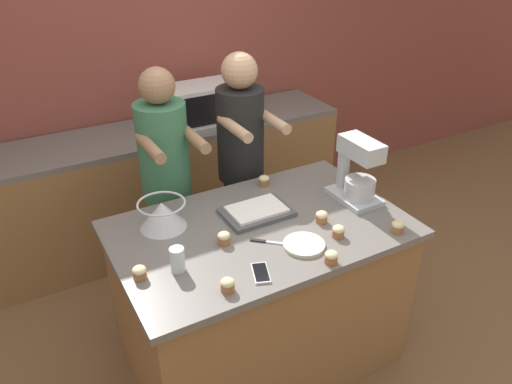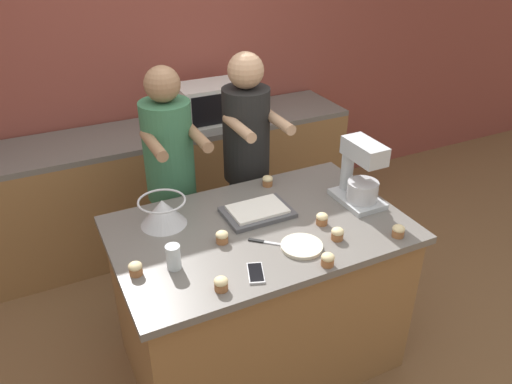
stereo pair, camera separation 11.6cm
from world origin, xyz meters
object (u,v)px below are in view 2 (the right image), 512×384
at_px(microwave_oven, 214,102).
at_px(drinking_glass, 173,257).
at_px(cell_phone, 256,273).
at_px(cupcake_1, 328,259).
at_px(small_plate, 302,246).
at_px(knife, 267,242).
at_px(cupcake_5, 222,237).
at_px(cupcake_7, 337,234).
at_px(cupcake_0, 322,219).
at_px(cupcake_2, 136,268).
at_px(baking_tray, 257,211).
at_px(cupcake_4, 398,231).
at_px(person_right, 247,170).
at_px(cupcake_3, 221,284).
at_px(mixing_bowl, 163,211).
at_px(stand_mixer, 360,176).
at_px(cupcake_6, 268,181).
at_px(person_left, 172,189).

relative_size(microwave_oven, drinking_glass, 4.62).
height_order(cell_phone, cupcake_1, cupcake_1).
bearing_deg(small_plate, knife, 140.39).
xyz_separation_m(cupcake_5, cupcake_7, (0.52, -0.23, 0.00)).
relative_size(cupcake_0, cupcake_2, 1.00).
height_order(drinking_glass, cupcake_7, drinking_glass).
relative_size(baking_tray, cupcake_2, 5.62).
bearing_deg(microwave_oven, cell_phone, -106.57).
bearing_deg(baking_tray, cupcake_4, -42.61).
bearing_deg(baking_tray, cupcake_5, -149.89).
bearing_deg(cupcake_4, cupcake_2, 167.35).
relative_size(cell_phone, small_plate, 0.78).
height_order(person_right, microwave_oven, person_right).
relative_size(cupcake_3, cupcake_5, 1.00).
bearing_deg(cell_phone, microwave_oven, 73.43).
bearing_deg(cupcake_5, small_plate, -32.85).
bearing_deg(microwave_oven, person_right, -97.19).
height_order(mixing_bowl, cupcake_2, mixing_bowl).
distance_m(stand_mixer, cell_phone, 0.87).
height_order(stand_mixer, cupcake_1, stand_mixer).
bearing_deg(cupcake_7, cupcake_4, -21.44).
relative_size(drinking_glass, cupcake_0, 1.87).
xyz_separation_m(stand_mixer, cupcake_0, (-0.30, -0.11, -0.13)).
height_order(cupcake_1, cupcake_4, same).
bearing_deg(cupcake_6, person_right, 87.01).
distance_m(person_left, drinking_glass, 0.87).
distance_m(mixing_bowl, cupcake_1, 0.88).
distance_m(person_left, cupcake_6, 0.59).
bearing_deg(person_right, mixing_bowl, -146.75).
relative_size(mixing_bowl, cupcake_2, 3.87).
relative_size(person_right, knife, 9.32).
xyz_separation_m(small_plate, knife, (-0.13, 0.11, -0.01)).
xyz_separation_m(knife, cupcake_6, (0.27, 0.52, 0.03)).
xyz_separation_m(mixing_bowl, cupcake_0, (0.74, -0.36, -0.04)).
relative_size(cupcake_1, cupcake_2, 1.00).
relative_size(cupcake_0, cupcake_7, 1.00).
bearing_deg(drinking_glass, cupcake_5, 17.75).
bearing_deg(cupcake_1, drinking_glass, 155.30).
height_order(mixing_bowl, cupcake_7, mixing_bowl).
bearing_deg(person_left, cell_phone, -86.53).
bearing_deg(cupcake_3, cupcake_2, 138.83).
xyz_separation_m(stand_mixer, cupcake_7, (-0.31, -0.26, -0.13)).
xyz_separation_m(stand_mixer, drinking_glass, (-1.10, -0.12, -0.10)).
distance_m(cupcake_4, cupcake_7, 0.31).
height_order(microwave_oven, cupcake_4, microwave_oven).
bearing_deg(cupcake_3, person_left, 83.71).
bearing_deg(cell_phone, cupcake_1, -15.14).
height_order(microwave_oven, cupcake_0, microwave_oven).
height_order(stand_mixer, microwave_oven, stand_mixer).
bearing_deg(knife, cupcake_5, 152.40).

